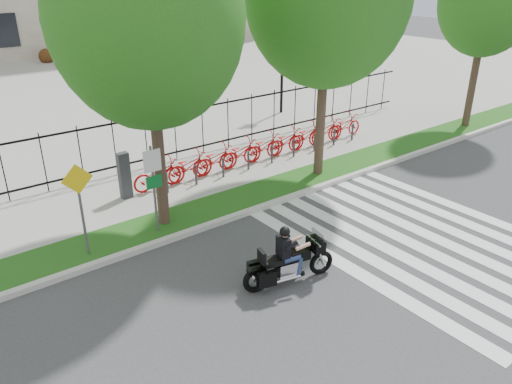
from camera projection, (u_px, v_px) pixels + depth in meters
ground at (287, 304)px, 11.18m from camera, size 120.00×120.00×0.00m
curb at (192, 231)px, 14.10m from camera, size 60.00×0.20×0.15m
grass_verge at (177, 220)px, 14.71m from camera, size 60.00×1.50×0.15m
sidewalk at (140, 192)px, 16.51m from camera, size 60.00×3.50×0.15m
plaza at (7, 94)px, 29.14m from camera, size 80.00×34.00×0.10m
crosswalk_stripes at (418, 238)px, 13.86m from camera, size 5.70×8.00×0.01m
iron_fence at (115, 147)px, 17.32m from camera, size 30.00×0.06×2.00m
lamp_post_right at (282, 49)px, 24.04m from camera, size 1.06×0.70×4.25m
street_tree_1 at (147, 17)px, 12.10m from camera, size 4.87×4.87×8.45m
street_tree_3 at (487, 1)px, 20.91m from camera, size 4.01×4.01×7.70m
bike_share_station at (262, 147)px, 18.86m from camera, size 11.12×0.87×1.50m
sign_pole_regulatory at (153, 179)px, 13.30m from camera, size 0.50×0.09×2.50m
sign_pole_warning at (80, 198)px, 12.19m from camera, size 0.78×0.09×2.49m
motorcycle_rider at (289, 260)px, 11.71m from camera, size 2.36×0.99×1.85m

